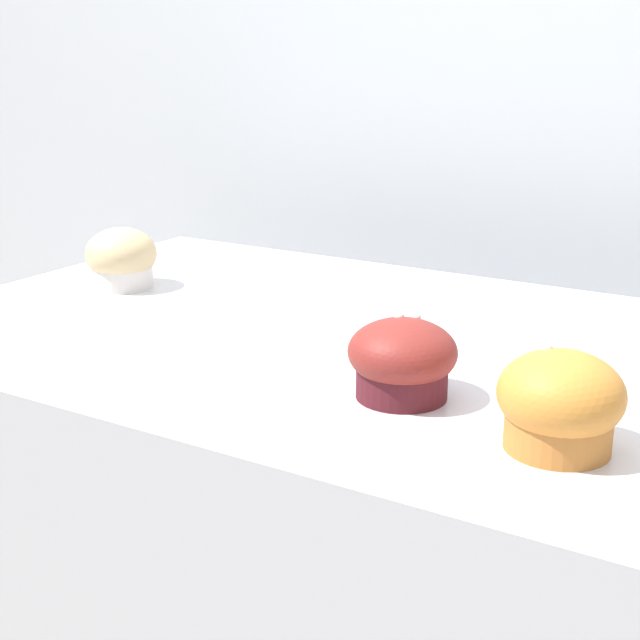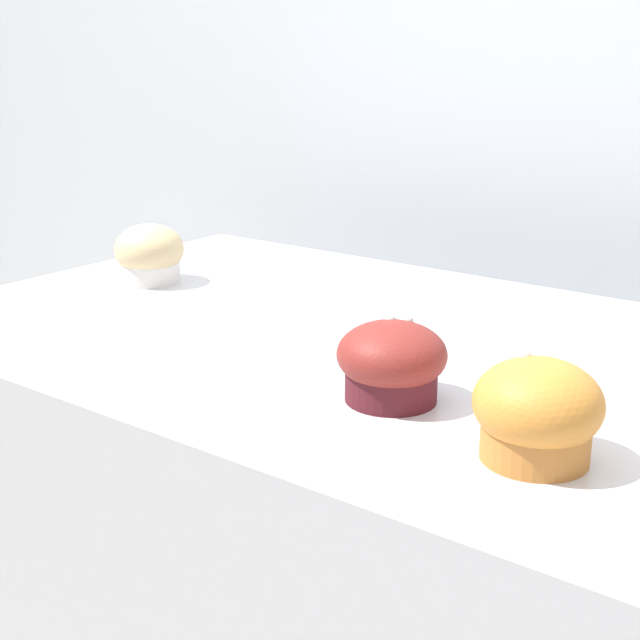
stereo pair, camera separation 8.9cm
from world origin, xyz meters
The scene contains 4 objects.
wall_back centered at (0.00, 0.60, 0.90)m, with size 3.20×0.10×1.80m, color silver.
muffin_front_center centered at (0.14, -0.14, 0.98)m, with size 0.10×0.10×0.08m.
muffin_back_left centered at (0.29, -0.18, 0.98)m, with size 0.10×0.10×0.08m.
muffin_back_right centered at (-0.35, 0.02, 0.98)m, with size 0.09×0.09×0.08m.
Camera 2 is at (0.54, -0.78, 1.25)m, focal length 50.00 mm.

